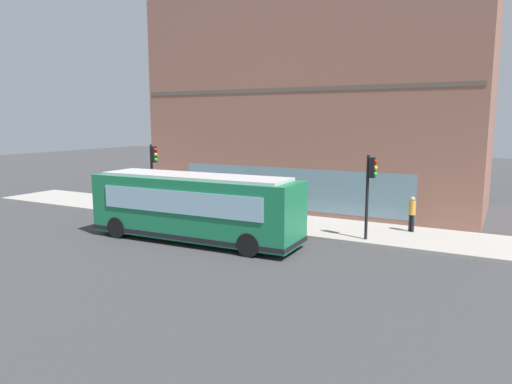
# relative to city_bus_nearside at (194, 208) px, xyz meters

# --- Properties ---
(ground) EXTENTS (120.00, 120.00, 0.00)m
(ground) POSITION_rel_city_bus_nearside_xyz_m (0.22, -1.47, -1.55)
(ground) COLOR #38383A
(sidewalk_curb) EXTENTS (4.42, 40.00, 0.15)m
(sidewalk_curb) POSITION_rel_city_bus_nearside_xyz_m (5.03, -1.47, -1.48)
(sidewalk_curb) COLOR #9E9991
(sidewalk_curb) RESTS_ON ground
(building_corner) EXTENTS (9.37, 20.20, 13.08)m
(building_corner) POSITION_rel_city_bus_nearside_xyz_m (11.89, -1.47, 4.98)
(building_corner) COLOR #8C5B4C
(building_corner) RESTS_ON ground
(city_bus_nearside) EXTENTS (2.82, 10.11, 3.07)m
(city_bus_nearside) POSITION_rel_city_bus_nearside_xyz_m (0.00, 0.00, 0.00)
(city_bus_nearside) COLOR #197247
(city_bus_nearside) RESTS_ON ground
(traffic_light_near_corner) EXTENTS (0.32, 0.49, 3.83)m
(traffic_light_near_corner) POSITION_rel_city_bus_nearside_xyz_m (3.45, -7.14, 1.26)
(traffic_light_near_corner) COLOR black
(traffic_light_near_corner) RESTS_ON sidewalk_curb
(traffic_light_down_block) EXTENTS (0.32, 0.49, 4.01)m
(traffic_light_down_block) POSITION_rel_city_bus_nearside_xyz_m (3.24, 5.10, 1.39)
(traffic_light_down_block) COLOR black
(traffic_light_down_block) RESTS_ON sidewalk_curb
(fire_hydrant) EXTENTS (0.35, 0.35, 0.74)m
(fire_hydrant) POSITION_rel_city_bus_nearside_xyz_m (6.58, -1.86, -1.04)
(fire_hydrant) COLOR red
(fire_hydrant) RESTS_ON sidewalk_curb
(pedestrian_near_hydrant) EXTENTS (0.32, 0.32, 1.55)m
(pedestrian_near_hydrant) POSITION_rel_city_bus_nearside_xyz_m (4.16, -1.14, -0.52)
(pedestrian_near_hydrant) COLOR black
(pedestrian_near_hydrant) RESTS_ON sidewalk_curb
(pedestrian_walking_along_curb) EXTENTS (0.32, 0.32, 1.72)m
(pedestrian_walking_along_curb) POSITION_rel_city_bus_nearside_xyz_m (5.97, -8.56, -0.41)
(pedestrian_walking_along_curb) COLOR black
(pedestrian_walking_along_curb) RESTS_ON sidewalk_curb
(newspaper_vending_box) EXTENTS (0.44, 0.42, 0.90)m
(newspaper_vending_box) POSITION_rel_city_bus_nearside_xyz_m (4.55, -2.57, -0.95)
(newspaper_vending_box) COLOR #197233
(newspaper_vending_box) RESTS_ON sidewalk_curb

